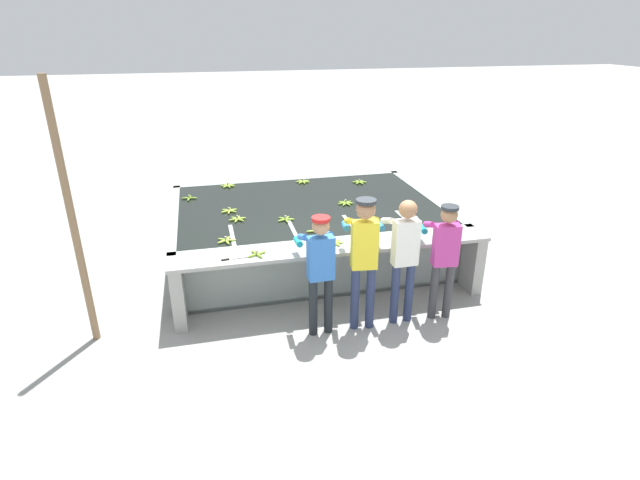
% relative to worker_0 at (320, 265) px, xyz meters
% --- Properties ---
extents(ground_plane, '(80.00, 80.00, 0.00)m').
position_rel_worker_0_xyz_m(ground_plane, '(0.35, 0.34, -0.96)').
color(ground_plane, '#999993').
rests_on(ground_plane, ground).
extents(wash_tank, '(4.40, 3.15, 0.91)m').
position_rel_worker_0_xyz_m(wash_tank, '(0.35, 2.35, -0.51)').
color(wash_tank, gray).
rests_on(wash_tank, ground).
extents(work_ledge, '(4.40, 0.45, 0.91)m').
position_rel_worker_0_xyz_m(work_ledge, '(0.35, 0.57, -0.31)').
color(work_ledge, '#9E9E99').
rests_on(work_ledge, ground).
extents(worker_0, '(0.42, 0.72, 1.59)m').
position_rel_worker_0_xyz_m(worker_0, '(0.00, 0.00, 0.00)').
color(worker_0, '#1E2328').
rests_on(worker_0, ground).
extents(worker_1, '(0.46, 0.75, 1.76)m').
position_rel_worker_0_xyz_m(worker_1, '(0.56, -0.01, 0.13)').
color(worker_1, navy).
rests_on(worker_1, ground).
extents(worker_2, '(0.41, 0.72, 1.70)m').
position_rel_worker_0_xyz_m(worker_2, '(1.10, 0.02, 0.07)').
color(worker_2, navy).
rests_on(worker_2, ground).
extents(worker_3, '(0.47, 0.73, 1.59)m').
position_rel_worker_0_xyz_m(worker_3, '(1.66, -0.00, 0.00)').
color(worker_3, '#38383D').
rests_on(worker_3, ground).
extents(banana_bunch_floating_0, '(0.28, 0.28, 0.08)m').
position_rel_worker_0_xyz_m(banana_bunch_floating_0, '(0.21, 1.13, -0.03)').
color(banana_bunch_floating_0, '#93BC3D').
rests_on(banana_bunch_floating_0, wash_tank).
extents(banana_bunch_floating_1, '(0.28, 0.27, 0.08)m').
position_rel_worker_0_xyz_m(banana_bunch_floating_1, '(-0.13, 1.71, -0.03)').
color(banana_bunch_floating_1, '#7FAD33').
rests_on(banana_bunch_floating_1, wash_tank).
extents(banana_bunch_floating_2, '(0.28, 0.28, 0.08)m').
position_rel_worker_0_xyz_m(banana_bunch_floating_2, '(-0.84, 1.89, -0.03)').
color(banana_bunch_floating_2, '#93BC3D').
rests_on(banana_bunch_floating_2, wash_tank).
extents(banana_bunch_floating_3, '(0.27, 0.28, 0.08)m').
position_rel_worker_0_xyz_m(banana_bunch_floating_3, '(-1.07, 1.10, -0.03)').
color(banana_bunch_floating_3, '#9EC642').
rests_on(banana_bunch_floating_3, wash_tank).
extents(banana_bunch_floating_4, '(0.28, 0.28, 0.08)m').
position_rel_worker_0_xyz_m(banana_bunch_floating_4, '(-1.56, 3.10, -0.03)').
color(banana_bunch_floating_4, '#75A333').
rests_on(banana_bunch_floating_4, wash_tank).
extents(banana_bunch_floating_5, '(0.28, 0.28, 0.08)m').
position_rel_worker_0_xyz_m(banana_bunch_floating_5, '(1.57, 3.32, -0.03)').
color(banana_bunch_floating_5, '#8CB738').
rests_on(banana_bunch_floating_5, wash_tank).
extents(banana_bunch_floating_6, '(0.27, 0.28, 0.08)m').
position_rel_worker_0_xyz_m(banana_bunch_floating_6, '(-0.86, 3.68, -0.03)').
color(banana_bunch_floating_6, '#9EC642').
rests_on(banana_bunch_floating_6, wash_tank).
extents(banana_bunch_floating_7, '(0.28, 0.28, 0.08)m').
position_rel_worker_0_xyz_m(banana_bunch_floating_7, '(0.98, 2.22, -0.03)').
color(banana_bunch_floating_7, '#7FAD33').
rests_on(banana_bunch_floating_7, wash_tank).
extents(banana_bunch_floating_8, '(0.27, 0.28, 0.08)m').
position_rel_worker_0_xyz_m(banana_bunch_floating_8, '(-0.94, 2.29, -0.03)').
color(banana_bunch_floating_8, '#9EC642').
rests_on(banana_bunch_floating_8, wash_tank).
extents(banana_bunch_floating_9, '(0.28, 0.28, 0.08)m').
position_rel_worker_0_xyz_m(banana_bunch_floating_9, '(0.54, 3.60, -0.03)').
color(banana_bunch_floating_9, '#9EC642').
rests_on(banana_bunch_floating_9, wash_tank).
extents(banana_bunch_ledge_0, '(0.28, 0.27, 0.08)m').
position_rel_worker_0_xyz_m(banana_bunch_ledge_0, '(0.35, 0.67, -0.03)').
color(banana_bunch_ledge_0, '#9EC642').
rests_on(banana_bunch_ledge_0, work_ledge).
extents(banana_bunch_ledge_1, '(0.27, 0.27, 0.08)m').
position_rel_worker_0_xyz_m(banana_bunch_ledge_1, '(-0.71, 0.54, -0.02)').
color(banana_bunch_ledge_1, '#7FAD33').
rests_on(banana_bunch_ledge_1, work_ledge).
extents(knife_0, '(0.35, 0.07, 0.02)m').
position_rel_worker_0_xyz_m(knife_0, '(-1.05, 0.50, -0.04)').
color(knife_0, silver).
rests_on(knife_0, work_ledge).
extents(support_post_left, '(0.09, 0.09, 3.20)m').
position_rel_worker_0_xyz_m(support_post_left, '(-2.79, 0.51, 0.64)').
color(support_post_left, '#846647').
rests_on(support_post_left, ground).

